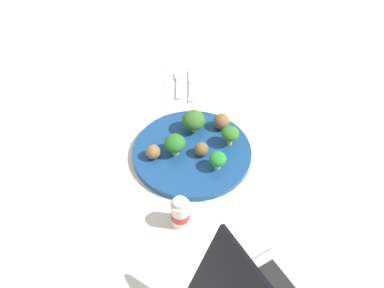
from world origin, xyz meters
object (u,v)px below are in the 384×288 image
at_px(broccoli_floret_far_rim, 218,159).
at_px(meatball_center, 153,152).
at_px(broccoli_floret_center, 175,143).
at_px(broccoli_floret_mid_right, 195,120).
at_px(fork, 178,84).
at_px(napkin, 185,87).
at_px(yogurt_bottle, 180,213).
at_px(meatball_mid_left, 201,149).
at_px(plate, 192,152).
at_px(broccoli_floret_back_right, 230,134).
at_px(meatball_back_left, 221,122).
at_px(knife, 191,84).

distance_m(broccoli_floret_far_rim, meatball_center, 0.15).
distance_m(broccoli_floret_center, broccoli_floret_mid_right, 0.09).
bearing_deg(fork, napkin, -110.08).
height_order(napkin, yogurt_bottle, yogurt_bottle).
height_order(meatball_mid_left, napkin, meatball_mid_left).
bearing_deg(plate, meatball_mid_left, -119.45).
relative_size(napkin, yogurt_bottle, 2.34).
distance_m(broccoli_floret_back_right, meatball_center, 0.18).
bearing_deg(meatball_back_left, yogurt_bottle, 163.57).
xyz_separation_m(broccoli_floret_center, meatball_back_left, (0.09, -0.11, -0.01)).
xyz_separation_m(broccoli_floret_mid_right, meatball_mid_left, (-0.08, -0.02, -0.02)).
xyz_separation_m(meatball_center, napkin, (0.28, -0.05, -0.03)).
bearing_deg(fork, broccoli_floret_center, -177.13).
bearing_deg(knife, fork, 92.13).
relative_size(plate, meatball_mid_left, 8.41).
distance_m(meatball_back_left, meatball_mid_left, 0.10).
relative_size(meatball_back_left, knife, 0.27).
bearing_deg(knife, meatball_mid_left, -172.12).
height_order(broccoli_floret_center, meatball_mid_left, broccoli_floret_center).
relative_size(broccoli_floret_back_right, knife, 0.35).
bearing_deg(broccoli_floret_mid_right, meatball_mid_left, -167.54).
distance_m(plate, napkin, 0.26).
distance_m(meatball_center, napkin, 0.29).
distance_m(meatball_center, meatball_mid_left, 0.11).
height_order(plate, knife, plate).
height_order(broccoli_floret_mid_right, napkin, broccoli_floret_mid_right).
bearing_deg(broccoli_floret_center, knife, -4.66).
distance_m(meatball_mid_left, napkin, 0.28).
xyz_separation_m(broccoli_floret_center, knife, (0.28, -0.02, -0.04)).
relative_size(broccoli_floret_back_right, meatball_center, 1.49).
relative_size(broccoli_floret_back_right, fork, 0.43).
bearing_deg(broccoli_floret_center, broccoli_floret_mid_right, -28.74).
distance_m(fork, yogurt_bottle, 0.46).
relative_size(meatball_center, fork, 0.29).
height_order(broccoli_floret_mid_right, fork, broccoli_floret_mid_right).
bearing_deg(knife, yogurt_bottle, -179.55).
height_order(broccoli_floret_far_rim, broccoli_floret_back_right, broccoli_floret_back_right).
bearing_deg(napkin, meatball_mid_left, -168.22).
bearing_deg(yogurt_bottle, meatball_mid_left, -10.92).
bearing_deg(plate, broccoli_floret_mid_right, -3.77).
height_order(meatball_back_left, yogurt_bottle, yogurt_bottle).
distance_m(broccoli_floret_mid_right, meatball_center, 0.13).
distance_m(broccoli_floret_mid_right, napkin, 0.20).
height_order(broccoli_floret_center, broccoli_floret_mid_right, broccoli_floret_mid_right).
relative_size(broccoli_floret_far_rim, broccoli_floret_back_right, 0.88).
bearing_deg(broccoli_floret_back_right, meatball_back_left, 19.65).
bearing_deg(fork, plate, -168.69).
xyz_separation_m(meatball_mid_left, knife, (0.28, 0.04, -0.03)).
bearing_deg(meatball_mid_left, broccoli_floret_center, 89.42).
xyz_separation_m(broccoli_floret_far_rim, meatball_center, (0.02, 0.15, -0.01)).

